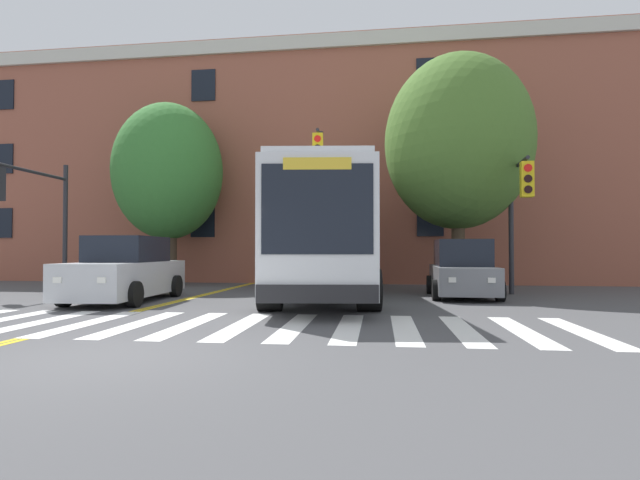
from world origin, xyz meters
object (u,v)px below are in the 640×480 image
Objects in this scene: traffic_light_overhead at (320,182)px; street_tree_curbside_small at (168,172)px; city_bus at (322,234)px; traffic_light_near_corner at (518,201)px; traffic_light_far_corner at (37,203)px; car_grey_far_lane at (462,271)px; car_silver_near_lane at (126,272)px; car_red_behind_bus at (353,259)px; street_tree_curbside_large at (458,142)px.

street_tree_curbside_small is (-6.56, 1.86, 0.78)m from traffic_light_overhead.
city_bus is 2.41× the size of traffic_light_near_corner.
car_grey_far_lane is at bearing 2.65° from traffic_light_far_corner.
traffic_light_far_corner is (-4.24, 1.87, 2.16)m from car_silver_near_lane.
city_bus is at bearing -80.74° from traffic_light_overhead.
traffic_light_far_corner reaches higher than car_silver_near_lane.
car_grey_far_lane is at bearing -18.11° from street_tree_curbside_small.
street_tree_curbside_small is at bearing 104.89° from car_silver_near_lane.
street_tree_curbside_small is (-1.64, 6.18, 3.81)m from car_silver_near_lane.
city_bus reaches higher than car_red_behind_bus.
city_bus is 1.85× the size of traffic_light_overhead.
traffic_light_near_corner is at bearing -57.04° from car_red_behind_bus.
street_tree_curbside_large is at bearing 31.63° from city_bus.
street_tree_curbside_large reaches higher than car_silver_near_lane.
traffic_light_near_corner is at bearing -14.99° from street_tree_curbside_small.
car_red_behind_bus is at bearing 84.82° from traffic_light_overhead.
traffic_light_near_corner is at bearing -14.13° from traffic_light_overhead.
traffic_light_far_corner is at bearing -135.53° from car_red_behind_bus.
traffic_light_overhead reaches higher than car_grey_far_lane.
traffic_light_near_corner is (5.70, -8.79, 1.93)m from car_red_behind_bus.
traffic_light_near_corner is at bearing -47.16° from street_tree_curbside_large.
car_red_behind_bus is 10.65m from traffic_light_near_corner.
traffic_light_overhead is (-6.35, 1.60, 0.90)m from traffic_light_near_corner.
street_tree_curbside_small is (-11.35, 1.77, -0.52)m from street_tree_curbside_large.
street_tree_curbside_large reaches higher than city_bus.
car_grey_far_lane is 0.64× the size of traffic_light_overhead.
car_silver_near_lane is 5.11m from traffic_light_far_corner.
street_tree_curbside_small reaches higher than car_red_behind_bus.
car_grey_far_lane is 9.85m from car_red_behind_bus.
city_bus reaches higher than car_grey_far_lane.
traffic_light_near_corner is (11.27, 2.72, 2.12)m from car_silver_near_lane.
street_tree_curbside_large reaches higher than traffic_light_overhead.
traffic_light_near_corner is 6.61m from traffic_light_overhead.
car_red_behind_bus is (-4.00, 9.00, 0.22)m from car_grey_far_lane.
car_red_behind_bus reaches higher than car_silver_near_lane.
street_tree_curbside_large reaches higher than street_tree_curbside_small.
traffic_light_far_corner is 9.52m from traffic_light_overhead.
car_grey_far_lane is 0.51× the size of street_tree_curbside_small.
car_red_behind_bus is at bearing 44.47° from traffic_light_far_corner.
traffic_light_overhead is at bearing -178.97° from street_tree_curbside_large.
street_tree_curbside_small reaches higher than city_bus.
car_grey_far_lane is 14.00m from traffic_light_far_corner.
traffic_light_near_corner is (1.70, 0.21, 2.15)m from car_grey_far_lane.
street_tree_curbside_small reaches higher than car_grey_far_lane.
traffic_light_far_corner is at bearing -177.35° from car_grey_far_lane.
traffic_light_overhead reaches higher than traffic_light_near_corner.
car_red_behind_bus is 0.65× the size of street_tree_curbside_small.
city_bus is 6.10m from traffic_light_near_corner.
city_bus is at bearing -169.33° from car_grey_far_lane.
traffic_light_near_corner reaches higher than car_grey_far_lane.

